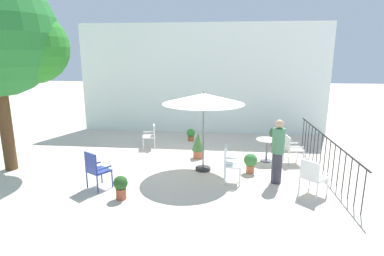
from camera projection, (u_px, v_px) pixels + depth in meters
The scene contains 16 objects.
ground_plane at pixel (191, 166), 9.25m from camera, with size 60.00×60.00×0.00m, color beige.
villa_facade at pixel (202, 79), 12.92m from camera, with size 10.39×0.30×4.56m, color white.
terrace_railing at pixel (326, 148), 8.71m from camera, with size 0.03×5.40×1.01m.
patio_umbrella_0 at pixel (204, 99), 8.44m from camera, with size 2.28×2.28×2.30m.
cafe_table_0 at pixel (267, 146), 9.55m from camera, with size 0.68×0.68×0.72m.
patio_chair_0 at pixel (312, 175), 7.17m from camera, with size 0.69×0.69×0.88m.
patio_chair_1 at pixel (96, 168), 7.53m from camera, with size 0.66×0.65×0.97m.
patio_chair_2 at pixel (230, 162), 7.93m from camera, with size 0.46×0.46×0.99m.
patio_chair_3 at pixel (151, 135), 10.92m from camera, with size 0.52×0.52×0.85m.
patio_chair_4 at pixel (291, 147), 9.38m from camera, with size 0.54×0.56×0.87m.
potted_plant_0 at pixel (276, 135), 11.24m from camera, with size 0.49×0.49×0.72m.
potted_plant_1 at pixel (191, 134), 11.94m from camera, with size 0.32×0.32×0.48m.
potted_plant_2 at pixel (250, 162), 8.62m from camera, with size 0.38×0.38×0.57m.
potted_plant_3 at pixel (198, 144), 9.89m from camera, with size 0.40×0.40×0.86m.
potted_plant_4 at pixel (121, 186), 7.05m from camera, with size 0.33×0.33×0.56m.
standing_person at pixel (278, 151), 7.83m from camera, with size 0.45×0.45×1.69m.
Camera 1 is at (0.94, -8.69, 3.24)m, focal length 28.68 mm.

